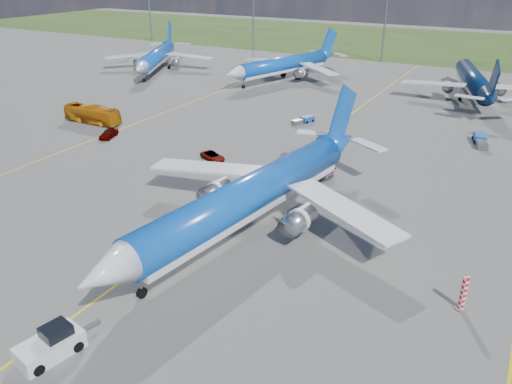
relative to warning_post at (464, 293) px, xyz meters
The scene contains 16 objects.
ground 27.24m from the warning_post, 162.90° to the right, with size 400.00×400.00×0.00m, color #525250.
grass_strip 144.37m from the warning_post, 100.38° to the left, with size 400.00×80.00×0.01m, color #2D4719.
taxiway_lines 32.52m from the warning_post, 142.66° to the left, with size 60.25×160.00×0.02m.
floodlight_masts 103.84m from the warning_post, 98.91° to the left, with size 202.20×0.50×22.70m.
warning_post is the anchor object (origin of this frame).
bg_jet_nw 102.57m from the warning_post, 142.48° to the left, with size 29.53×38.76×10.15m, color #0D4EB9, non-canonical shape.
bg_jet_nnw 84.54m from the warning_post, 125.71° to the left, with size 29.05×38.12×9.98m, color #0D4EB9, non-canonical shape.
bg_jet_n 72.17m from the warning_post, 97.09° to the left, with size 29.80×39.12×10.25m, color #071B3C, non-canonical shape.
main_airliner 21.20m from the warning_post, behind, with size 32.71×42.94×11.25m, color #0D4EB9, non-canonical shape.
pushback_tug 30.76m from the warning_post, 141.62° to the right, with size 3.11×6.25×2.08m.
apron_bus 66.41m from the warning_post, 160.32° to the left, with size 2.50×10.70×2.98m, color #C36F0B.
service_car_a 57.38m from the warning_post, 161.91° to the left, with size 1.62×4.02×1.37m, color #999999.
service_car_b 39.27m from the warning_post, 153.33° to the left, with size 1.89×4.10×1.14m, color #999999.
service_car_c 26.96m from the warning_post, 138.06° to the left, with size 2.08×5.12×1.49m, color #999999.
baggage_tug_c 50.54m from the warning_post, 128.24° to the left, with size 2.72×4.66×1.02m.
baggage_tug_e 42.72m from the warning_post, 94.92° to the left, with size 2.75×5.78×1.25m.
Camera 1 is at (27.33, -27.70, 24.93)m, focal length 35.00 mm.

